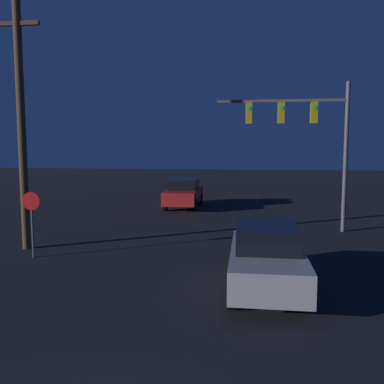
# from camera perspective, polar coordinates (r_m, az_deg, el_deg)

# --- Properties ---
(car_near) EXTENTS (1.89, 4.43, 1.68)m
(car_near) POSITION_cam_1_polar(r_m,az_deg,el_deg) (11.24, 9.93, -8.48)
(car_near) COLOR #99999E
(car_near) RESTS_ON ground_plane
(car_far) EXTENTS (1.91, 4.44, 1.68)m
(car_far) POSITION_cam_1_polar(r_m,az_deg,el_deg) (25.27, -1.09, -0.13)
(car_far) COLOR #B21E1E
(car_far) RESTS_ON ground_plane
(traffic_signal_mast) EXTENTS (5.54, 0.30, 6.33)m
(traffic_signal_mast) POSITION_cam_1_polar(r_m,az_deg,el_deg) (18.94, 15.16, 8.05)
(traffic_signal_mast) COLOR #4C4C51
(traffic_signal_mast) RESTS_ON ground_plane
(stop_sign) EXTENTS (0.60, 0.07, 2.19)m
(stop_sign) POSITION_cam_1_polar(r_m,az_deg,el_deg) (14.95, -20.58, -2.64)
(stop_sign) COLOR #4C4C51
(stop_sign) RESTS_ON ground_plane
(utility_pole) EXTENTS (1.56, 0.28, 8.69)m
(utility_pole) POSITION_cam_1_polar(r_m,az_deg,el_deg) (16.23, -21.80, 8.62)
(utility_pole) COLOR #4C3823
(utility_pole) RESTS_ON ground_plane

